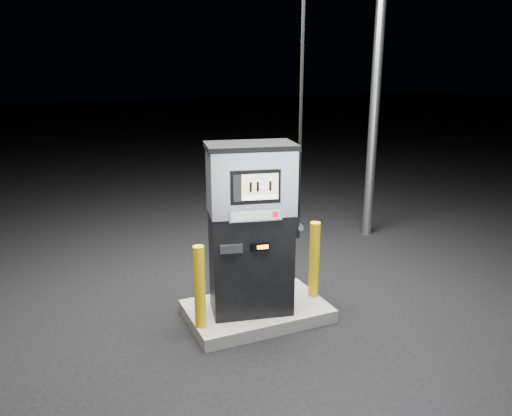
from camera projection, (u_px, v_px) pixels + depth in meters
name	position (u px, v px, depth m)	size (l,w,h in m)	color
ground	(257.00, 317.00, 5.86)	(80.00, 80.00, 0.00)	black
pump_island	(257.00, 311.00, 5.84)	(1.60, 1.00, 0.15)	#61615C
fuel_dispenser	(251.00, 228.00, 5.46)	(1.10, 0.75, 3.97)	black
bollard_left	(200.00, 287.00, 5.24)	(0.12, 0.12, 0.91)	gold
bollard_right	(314.00, 260.00, 5.95)	(0.12, 0.12, 0.93)	gold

